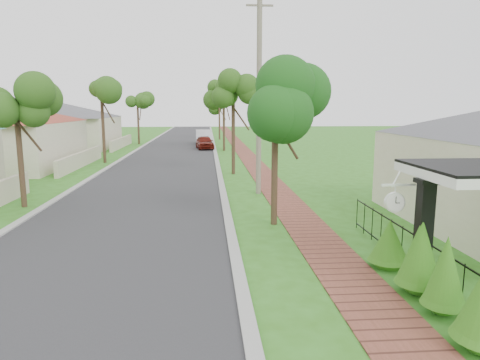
{
  "coord_description": "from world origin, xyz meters",
  "views": [
    {
      "loc": [
        -0.07,
        -9.54,
        4.0
      ],
      "look_at": [
        1.05,
        5.04,
        1.5
      ],
      "focal_mm": 32.0,
      "sensor_mm": 36.0,
      "label": 1
    }
  ],
  "objects_px": {
    "porch_post": "(423,242)",
    "parked_car_white": "(204,137)",
    "near_tree": "(275,109)",
    "utility_pole": "(259,97)",
    "parked_car_red": "(205,142)",
    "station_clock": "(395,201)"
  },
  "relations": [
    {
      "from": "porch_post",
      "to": "parked_car_white",
      "type": "xyz_separation_m",
      "value": [
        -4.98,
        38.15,
        -0.35
      ]
    },
    {
      "from": "parked_car_white",
      "to": "utility_pole",
      "type": "distance_m",
      "value": 27.53
    },
    {
      "from": "porch_post",
      "to": "parked_car_white",
      "type": "distance_m",
      "value": 38.47
    },
    {
      "from": "porch_post",
      "to": "parked_car_white",
      "type": "bearing_deg",
      "value": 97.43
    },
    {
      "from": "porch_post",
      "to": "parked_car_white",
      "type": "height_order",
      "value": "porch_post"
    },
    {
      "from": "parked_car_white",
      "to": "station_clock",
      "type": "height_order",
      "value": "station_clock"
    },
    {
      "from": "parked_car_red",
      "to": "utility_pole",
      "type": "distance_m",
      "value": 22.23
    },
    {
      "from": "parked_car_white",
      "to": "utility_pole",
      "type": "bearing_deg",
      "value": -85.53
    },
    {
      "from": "parked_car_red",
      "to": "utility_pole",
      "type": "xyz_separation_m",
      "value": [
        2.6,
        -21.74,
        3.82
      ]
    },
    {
      "from": "porch_post",
      "to": "parked_car_red",
      "type": "bearing_deg",
      "value": 98.42
    },
    {
      "from": "parked_car_white",
      "to": "station_clock",
      "type": "bearing_deg",
      "value": -84.49
    },
    {
      "from": "parked_car_white",
      "to": "station_clock",
      "type": "distance_m",
      "value": 38.03
    },
    {
      "from": "parked_car_red",
      "to": "near_tree",
      "type": "height_order",
      "value": "near_tree"
    },
    {
      "from": "porch_post",
      "to": "utility_pole",
      "type": "relative_size",
      "value": 0.29
    },
    {
      "from": "near_tree",
      "to": "utility_pole",
      "type": "height_order",
      "value": "utility_pole"
    },
    {
      "from": "utility_pole",
      "to": "station_clock",
      "type": "height_order",
      "value": "utility_pole"
    },
    {
      "from": "utility_pole",
      "to": "parked_car_white",
      "type": "bearing_deg",
      "value": 95.74
    },
    {
      "from": "porch_post",
      "to": "near_tree",
      "type": "height_order",
      "value": "near_tree"
    },
    {
      "from": "parked_car_red",
      "to": "station_clock",
      "type": "bearing_deg",
      "value": -89.48
    },
    {
      "from": "porch_post",
      "to": "station_clock",
      "type": "height_order",
      "value": "porch_post"
    },
    {
      "from": "parked_car_red",
      "to": "porch_post",
      "type": "bearing_deg",
      "value": -88.72
    },
    {
      "from": "near_tree",
      "to": "station_clock",
      "type": "bearing_deg",
      "value": -70.55
    }
  ]
}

